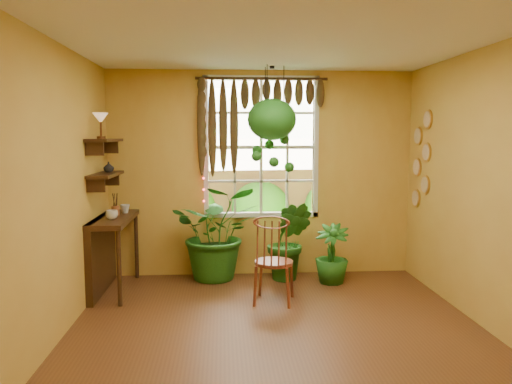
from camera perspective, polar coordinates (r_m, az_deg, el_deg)
floor at (r=4.72m, az=2.80°, el=-16.63°), size 4.50×4.50×0.00m
ceiling at (r=4.43m, az=3.00°, el=17.48°), size 4.50×4.50×0.00m
wall_back at (r=6.61m, az=0.61°, el=2.09°), size 4.00×0.00×4.00m
wall_left at (r=4.59m, az=-22.73°, el=-0.32°), size 0.00×4.50×4.50m
wall_right at (r=5.02m, az=26.20°, el=0.05°), size 0.00×4.50×4.50m
window at (r=6.62m, az=0.59°, el=5.13°), size 1.52×0.10×1.86m
valance_vine at (r=6.51m, az=-0.08°, el=10.19°), size 1.70×0.12×1.10m
string_lights at (r=6.51m, az=-6.06°, el=5.52°), size 0.03×0.03×1.54m
wall_plates at (r=6.60m, az=18.36°, el=3.50°), size 0.04×0.32×1.10m
counter_ledge at (r=6.22m, az=-16.84°, el=-5.90°), size 0.40×1.20×0.90m
shelf_lower at (r=6.09m, az=-16.79°, el=1.92°), size 0.25×0.90×0.04m
shelf_upper at (r=6.07m, az=-16.91°, el=5.68°), size 0.25×0.90×0.04m
backyard at (r=11.23m, az=-0.01°, el=3.54°), size 14.00×10.00×12.00m
windsor_chair at (r=5.60m, az=2.01°, el=-9.29°), size 0.52×0.54×1.15m
potted_plant_left at (r=6.47m, az=-4.42°, el=-4.60°), size 1.12×0.98×1.23m
potted_plant_mid at (r=6.42m, az=3.80°, el=-5.61°), size 0.67×0.60×1.02m
potted_plant_right at (r=6.39m, az=8.63°, el=-6.99°), size 0.53×0.53×0.75m
hanging_basket at (r=6.20m, az=1.82°, el=7.45°), size 0.60×0.60×1.32m
cup_a at (r=5.94m, az=-16.15°, el=-2.51°), size 0.14×0.14×0.11m
cup_b at (r=6.38m, az=-14.74°, el=-1.87°), size 0.14×0.14×0.11m
brush_jar at (r=6.21m, az=-15.79°, el=-1.37°), size 0.09×0.09×0.34m
shelf_vase at (r=6.21m, az=-16.49°, el=2.76°), size 0.13×0.13×0.13m
tiffany_lamp at (r=5.85m, az=-17.34°, el=7.90°), size 0.17×0.17×0.29m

